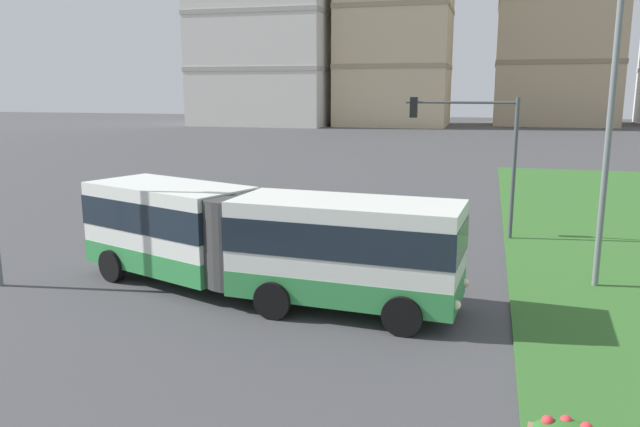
{
  "coord_description": "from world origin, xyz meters",
  "views": [
    {
      "loc": [
        5.6,
        -2.86,
        5.88
      ],
      "look_at": [
        0.85,
        14.63,
        2.2
      ],
      "focal_mm": 34.68,
      "sensor_mm": 36.0,
      "label": 1
    }
  ],
  "objects_px": {
    "traffic_light_far_right": "(476,141)",
    "apartment_tower_centre": "(560,4)",
    "streetlight_median": "(611,107)",
    "car_grey_wagon": "(187,217)",
    "articulated_bus": "(256,239)"
  },
  "relations": [
    {
      "from": "traffic_light_far_right",
      "to": "apartment_tower_centre",
      "type": "height_order",
      "value": "apartment_tower_centre"
    },
    {
      "from": "traffic_light_far_right",
      "to": "apartment_tower_centre",
      "type": "relative_size",
      "value": 0.15
    },
    {
      "from": "apartment_tower_centre",
      "to": "traffic_light_far_right",
      "type": "bearing_deg",
      "value": -96.97
    },
    {
      "from": "streetlight_median",
      "to": "traffic_light_far_right",
      "type": "bearing_deg",
      "value": 124.12
    },
    {
      "from": "streetlight_median",
      "to": "apartment_tower_centre",
      "type": "distance_m",
      "value": 91.71
    },
    {
      "from": "traffic_light_far_right",
      "to": "streetlight_median",
      "type": "relative_size",
      "value": 0.56
    },
    {
      "from": "car_grey_wagon",
      "to": "traffic_light_far_right",
      "type": "height_order",
      "value": "traffic_light_far_right"
    },
    {
      "from": "articulated_bus",
      "to": "streetlight_median",
      "type": "bearing_deg",
      "value": 18.64
    },
    {
      "from": "streetlight_median",
      "to": "car_grey_wagon",
      "type": "bearing_deg",
      "value": 168.82
    },
    {
      "from": "articulated_bus",
      "to": "streetlight_median",
      "type": "relative_size",
      "value": 1.22
    },
    {
      "from": "articulated_bus",
      "to": "apartment_tower_centre",
      "type": "xyz_separation_m",
      "value": [
        16.15,
        93.66,
        17.4
      ]
    },
    {
      "from": "articulated_bus",
      "to": "car_grey_wagon",
      "type": "distance_m",
      "value": 8.25
    },
    {
      "from": "traffic_light_far_right",
      "to": "apartment_tower_centre",
      "type": "bearing_deg",
      "value": 83.03
    },
    {
      "from": "articulated_bus",
      "to": "traffic_light_far_right",
      "type": "xyz_separation_m",
      "value": [
        5.78,
        8.81,
        2.22
      ]
    },
    {
      "from": "articulated_bus",
      "to": "car_grey_wagon",
      "type": "relative_size",
      "value": 2.67
    }
  ]
}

